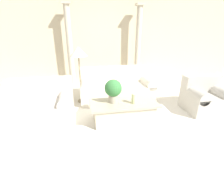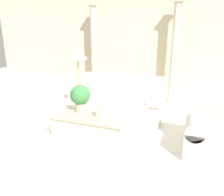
% 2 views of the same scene
% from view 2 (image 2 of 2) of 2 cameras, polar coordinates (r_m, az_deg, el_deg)
% --- Properties ---
extents(ground_plane, '(16.00, 16.00, 0.00)m').
position_cam_2_polar(ground_plane, '(4.37, -2.01, -7.70)').
color(ground_plane, silver).
extents(wall_back, '(10.00, 0.06, 3.20)m').
position_cam_2_polar(wall_back, '(6.49, 6.99, 14.80)').
color(wall_back, beige).
rests_on(wall_back, ground_plane).
extents(sofa_long, '(2.01, 0.96, 0.85)m').
position_cam_2_polar(sofa_long, '(5.00, 1.89, -0.30)').
color(sofa_long, beige).
rests_on(sofa_long, ground_plane).
extents(loveseat, '(1.41, 0.96, 0.85)m').
position_cam_2_polar(loveseat, '(5.21, -21.42, -0.70)').
color(loveseat, silver).
rests_on(loveseat, ground_plane).
extents(coffee_table, '(1.43, 0.66, 0.43)m').
position_cam_2_polar(coffee_table, '(3.94, -5.76, -7.09)').
color(coffee_table, beige).
rests_on(coffee_table, ground_plane).
extents(potted_plant, '(0.36, 0.36, 0.49)m').
position_cam_2_polar(potted_plant, '(3.92, -8.30, 0.44)').
color(potted_plant, '#B2A893').
rests_on(potted_plant, coffee_table).
extents(pillar_candle, '(0.10, 0.10, 0.21)m').
position_cam_2_polar(pillar_candle, '(3.68, -3.63, -3.43)').
color(pillar_candle, beige).
rests_on(pillar_candle, coffee_table).
extents(floor_lamp, '(0.43, 0.43, 1.46)m').
position_cam_2_polar(floor_lamp, '(5.13, -8.95, 10.61)').
color(floor_lamp, gray).
rests_on(floor_lamp, ground_plane).
extents(column_left, '(0.26, 0.26, 2.58)m').
position_cam_2_polar(column_left, '(6.54, -4.72, 12.41)').
color(column_left, beige).
rests_on(column_left, ground_plane).
extents(column_right, '(0.26, 0.26, 2.58)m').
position_cam_2_polar(column_right, '(5.95, 16.04, 11.40)').
color(column_right, beige).
rests_on(column_right, ground_plane).
extents(armchair, '(0.91, 0.79, 0.82)m').
position_cam_2_polar(armchair, '(3.74, 25.58, -8.04)').
color(armchair, '#B7B2A8').
rests_on(armchair, ground_plane).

